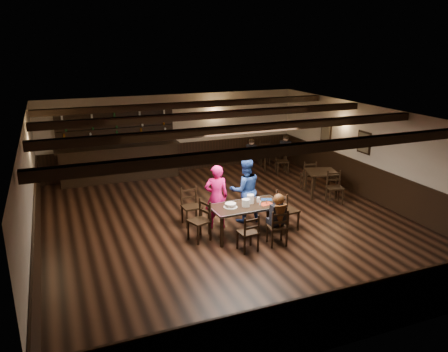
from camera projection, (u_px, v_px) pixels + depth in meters
name	position (u px, v px, depth m)	size (l,w,h in m)	color
ground	(229.00, 222.00, 11.12)	(10.00, 10.00, 0.00)	black
room_shell	(229.00, 156.00, 10.64)	(9.02, 10.02, 2.71)	#BFB49E
dining_table	(247.00, 208.00, 10.22)	(1.73, 0.91, 0.75)	black
chair_near_left	(250.00, 230.00, 9.44)	(0.43, 0.41, 0.85)	black
chair_near_right	(278.00, 225.00, 9.71)	(0.45, 0.44, 0.87)	black
chair_end_left	(202.00, 217.00, 10.03)	(0.54, 0.55, 0.94)	black
chair_end_right	(285.00, 208.00, 10.51)	(0.50, 0.51, 0.99)	black
chair_far_pushed	(190.00, 203.00, 10.90)	(0.46, 0.44, 0.95)	black
woman_pink	(216.00, 197.00, 10.60)	(0.58, 0.38, 1.60)	#FF1685
man_blue	(245.00, 190.00, 10.99)	(0.81, 0.63, 1.66)	navy
seated_person	(278.00, 211.00, 9.67)	(0.32, 0.48, 0.78)	black
cake	(231.00, 205.00, 10.05)	(0.32, 0.32, 0.10)	white
plate_stack_a	(246.00, 203.00, 10.10)	(0.18, 0.18, 0.17)	white
plate_stack_b	(250.00, 199.00, 10.31)	(0.17, 0.17, 0.20)	white
tea_light	(249.00, 202.00, 10.30)	(0.05, 0.05, 0.06)	#A5A8AD
salt_shaker	(260.00, 203.00, 10.19)	(0.04, 0.04, 0.10)	silver
pepper_shaker	(266.00, 202.00, 10.27)	(0.04, 0.04, 0.09)	#A5A8AD
drink_glass	(258.00, 200.00, 10.38)	(0.07, 0.07, 0.12)	silver
menu_red	(266.00, 204.00, 10.27)	(0.30, 0.21, 0.00)	#A02911
menu_blue	(266.00, 199.00, 10.57)	(0.26, 0.18, 0.00)	navy
bar_counter	(119.00, 158.00, 14.39)	(3.99, 0.70, 2.20)	black
back_table_a	(321.00, 174.00, 12.88)	(1.07, 1.07, 0.75)	black
back_table_b	(273.00, 151.00, 15.61)	(1.05, 1.05, 0.75)	black
bg_patron_left	(251.00, 149.00, 15.23)	(0.29, 0.39, 0.72)	black
bg_patron_right	(285.00, 145.00, 15.68)	(0.29, 0.40, 0.75)	black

